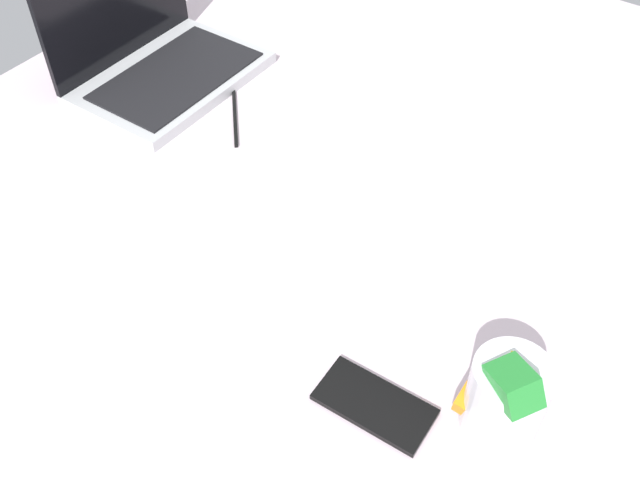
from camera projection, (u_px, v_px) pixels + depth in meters
The scene contains 5 objects.
bed_mattress at pixel (321, 256), 114.47cm from camera, with size 180.00×140.00×18.00cm, color silver.
laptop at pixel (156, 57), 129.82cm from camera, with size 33.17×23.24×23.00cm.
snack_cup at pixel (505, 397), 79.56cm from camera, with size 9.84×9.43×14.42cm.
cell_phone at pixel (375, 404), 85.32cm from camera, with size 6.80×14.00×0.80cm, color black.
charger_cable at pixel (235, 115), 124.54cm from camera, with size 17.00×0.60×0.60cm, color black.
Camera 1 is at (-62.99, -44.35, 93.71)cm, focal length 40.41 mm.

